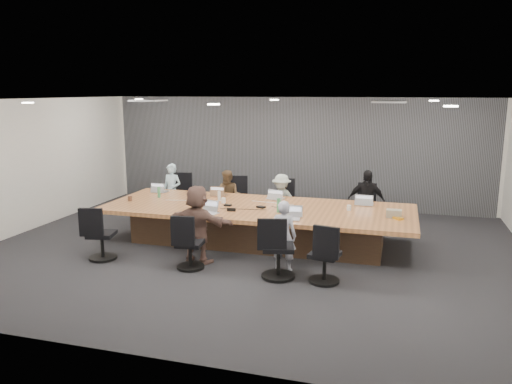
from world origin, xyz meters
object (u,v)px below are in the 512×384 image
(chair_2, at_px, (285,206))
(canvas_bag, at_px, (394,214))
(chair_4, at_px, (102,238))
(person_1, at_px, (229,197))
(chair_5, at_px, (190,248))
(chair_0, at_px, (179,198))
(chair_1, at_px, (234,202))
(person_0, at_px, (172,191))
(laptop_1, at_px, (220,195))
(laptop_3, at_px, (364,204))
(person_5, at_px, (198,224))
(chair_6, at_px, (278,252))
(mug_brown, at_px, (130,198))
(stapler, at_px, (231,210))
(person_2, at_px, (281,200))
(bottle_clear, at_px, (219,196))
(person_3, at_px, (366,202))
(chair_3, at_px, (367,212))
(conference_table, at_px, (257,223))
(snack_packet, at_px, (398,218))
(laptop_2, at_px, (275,198))
(person_6, at_px, (283,236))
(bottle_green_right, at_px, (279,205))
(chair_7, at_px, (325,259))
(laptop_5, at_px, (209,213))
(bottle_green_left, at_px, (159,192))
(laptop_0, at_px, (161,191))
(laptop_6, at_px, (291,219))

(chair_2, distance_m, canvas_bag, 3.06)
(chair_4, height_order, person_1, person_1)
(chair_2, relative_size, chair_5, 1.06)
(chair_0, height_order, chair_1, chair_0)
(chair_1, relative_size, person_0, 0.60)
(laptop_1, bearing_deg, chair_2, -147.43)
(laptop_3, distance_m, person_5, 3.44)
(chair_6, height_order, laptop_1, chair_6)
(mug_brown, distance_m, stapler, 2.30)
(person_2, relative_size, bottle_clear, 5.74)
(person_3, bearing_deg, chair_5, -128.35)
(chair_1, height_order, mug_brown, mug_brown)
(stapler, bearing_deg, chair_3, 33.02)
(conference_table, bearing_deg, snack_packet, -5.50)
(laptop_2, xyz_separation_m, person_6, (0.67, -2.15, -0.15))
(person_0, height_order, stapler, person_0)
(person_3, height_order, canvas_bag, person_3)
(chair_1, xyz_separation_m, snack_packet, (3.72, -1.96, 0.37))
(bottle_green_right, height_order, mug_brown, bottle_green_right)
(chair_6, distance_m, canvas_bag, 2.37)
(snack_packet, bearing_deg, chair_7, -126.56)
(chair_6, xyz_separation_m, bottle_green_right, (-0.33, 1.37, 0.45))
(conference_table, distance_m, person_0, 2.83)
(chair_7, height_order, snack_packet, snack_packet)
(person_3, relative_size, bottle_clear, 6.62)
(stapler, bearing_deg, person_1, 100.66)
(chair_4, bearing_deg, person_1, 53.16)
(chair_7, height_order, laptop_5, laptop_5)
(chair_5, xyz_separation_m, person_3, (2.69, 3.05, 0.31))
(person_3, height_order, snack_packet, person_3)
(laptop_2, height_order, snack_packet, snack_packet)
(person_5, distance_m, bottle_green_left, 2.21)
(chair_6, distance_m, bottle_green_right, 1.48)
(laptop_2, bearing_deg, chair_0, -6.62)
(person_1, xyz_separation_m, bottle_green_right, (1.57, -1.68, 0.27))
(conference_table, xyz_separation_m, person_2, (0.17, 1.35, 0.18))
(chair_3, height_order, chair_4, chair_4)
(chair_2, distance_m, bottle_clear, 1.83)
(chair_5, relative_size, person_0, 0.56)
(laptop_0, bearing_deg, mug_brown, 79.17)
(bottle_green_right, relative_size, bottle_clear, 1.29)
(person_3, relative_size, mug_brown, 12.30)
(chair_6, distance_m, laptop_6, 0.96)
(laptop_5, bearing_deg, chair_7, -10.90)
(chair_3, height_order, laptop_2, laptop_2)
(laptop_0, xyz_separation_m, person_6, (3.31, -2.15, -0.15))
(conference_table, bearing_deg, bottle_clear, 162.46)
(chair_0, xyz_separation_m, laptop_1, (1.41, -0.90, 0.35))
(chair_5, xyz_separation_m, laptop_6, (1.53, 0.90, 0.38))
(chair_6, height_order, laptop_2, chair_6)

